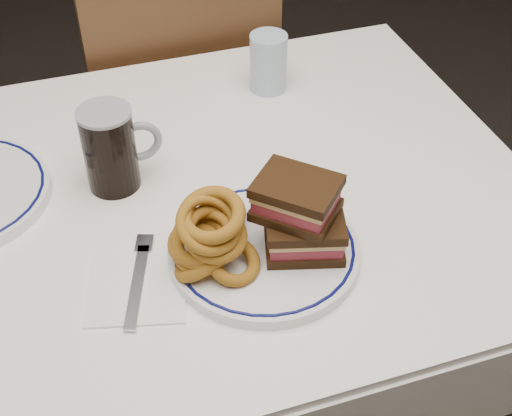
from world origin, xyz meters
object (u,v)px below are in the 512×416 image
object	(u,v)px
main_plate	(264,250)
reuben_sandwich	(300,216)
beer_mug	(111,148)
chair_far	(179,106)

from	to	relation	value
main_plate	reuben_sandwich	world-z (taller)	reuben_sandwich
reuben_sandwich	beer_mug	world-z (taller)	beer_mug
chair_far	reuben_sandwich	distance (m)	0.85
chair_far	main_plate	bearing A→B (deg)	-92.95
reuben_sandwich	beer_mug	distance (m)	0.34
chair_far	beer_mug	xyz separation A→B (m)	(-0.22, -0.55, 0.31)
main_plate	beer_mug	world-z (taller)	beer_mug
chair_far	beer_mug	world-z (taller)	chair_far
chair_far	beer_mug	bearing A→B (deg)	-111.82
main_plate	reuben_sandwich	bearing A→B (deg)	-14.29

